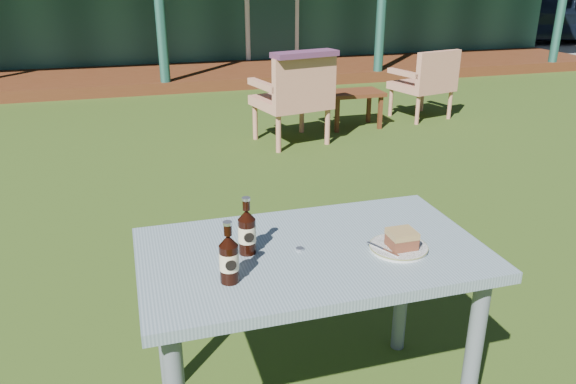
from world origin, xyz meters
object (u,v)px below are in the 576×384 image
object	(u,v)px
cake_slice	(402,239)
cola_bottle_near	(247,231)
car_near	(535,11)
armchair_left	(295,95)
side_table	(354,97)
armchair_right	(427,80)
cola_bottle_far	(229,258)
plate	(398,247)
cafe_table	(312,274)

from	to	relation	value
cake_slice	cola_bottle_near	xyz separation A→B (m)	(-0.52, 0.13, 0.04)
car_near	armchair_left	xyz separation A→B (m)	(-7.77, -6.31, -0.22)
cake_slice	side_table	xyz separation A→B (m)	(1.53, 4.05, -0.42)
armchair_right	car_near	bearing A→B (deg)	43.71
cola_bottle_near	cola_bottle_far	xyz separation A→B (m)	(-0.09, -0.17, -0.00)
car_near	cake_slice	xyz separation A→B (m)	(-8.50, -9.93, 0.05)
plate	cake_slice	size ratio (longest dim) A/B	2.22
cola_bottle_far	armchair_left	xyz separation A→B (m)	(1.34, 3.66, -0.31)
car_near	armchair_right	xyz separation A→B (m)	(-6.03, -5.76, -0.27)
plate	cake_slice	bearing A→B (deg)	-61.19
cake_slice	plate	bearing A→B (deg)	118.81
car_near	armchair_left	world-z (taller)	car_near
cake_slice	armchair_right	size ratio (longest dim) A/B	0.12
cafe_table	armchair_right	bearing A→B (deg)	55.79
plate	armchair_left	size ratio (longest dim) A/B	0.23
cake_slice	side_table	distance (m)	4.35
cafe_table	side_table	distance (m)	4.36
car_near	armchair_right	distance (m)	8.34
car_near	cola_bottle_far	xyz separation A→B (m)	(-9.11, -9.97, 0.08)
cafe_table	armchair_right	xyz separation A→B (m)	(2.77, 4.07, -0.17)
cola_bottle_far	cake_slice	bearing A→B (deg)	3.48
cola_bottle_near	armchair_left	size ratio (longest dim) A/B	0.23
cola_bottle_far	side_table	xyz separation A→B (m)	(2.14, 4.09, -0.46)
cola_bottle_near	armchair_right	distance (m)	5.03
cola_bottle_far	armchair_left	distance (m)	3.91
cafe_table	cake_slice	size ratio (longest dim) A/B	13.04
cafe_table	cola_bottle_far	size ratio (longest dim) A/B	5.84
plate	cola_bottle_far	size ratio (longest dim) A/B	0.99
cola_bottle_far	plate	bearing A→B (deg)	4.37
car_near	cola_bottle_near	bearing A→B (deg)	148.90
cafe_table	cola_bottle_far	world-z (taller)	cola_bottle_far
car_near	armchair_right	world-z (taller)	car_near
car_near	cola_bottle_far	world-z (taller)	car_near
car_near	cafe_table	distance (m)	13.19
cake_slice	armchair_left	world-z (taller)	armchair_left
car_near	plate	distance (m)	13.07
armchair_left	cola_bottle_far	bearing A→B (deg)	-110.09
plate	cake_slice	xyz separation A→B (m)	(0.00, -0.01, 0.04)
cola_bottle_near	armchair_left	xyz separation A→B (m)	(1.24, 3.49, -0.31)
cola_bottle_far	armchair_left	bearing A→B (deg)	69.91
cafe_table	cola_bottle_far	xyz separation A→B (m)	(-0.32, -0.14, 0.18)
cola_bottle_near	armchair_left	world-z (taller)	cola_bottle_near
car_near	armchair_left	bearing A→B (deg)	140.59
cola_bottle_near	cola_bottle_far	bearing A→B (deg)	-118.95
cake_slice	cola_bottle_far	world-z (taller)	cola_bottle_far
armchair_left	armchair_right	world-z (taller)	armchair_left
car_near	cake_slice	distance (m)	13.07
cake_slice	cola_bottle_far	distance (m)	0.61
armchair_left	cake_slice	bearing A→B (deg)	-101.35
car_near	side_table	distance (m)	9.12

